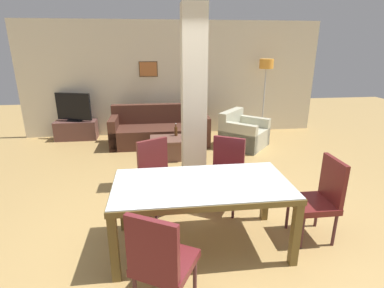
{
  "coord_description": "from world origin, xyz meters",
  "views": [
    {
      "loc": [
        -0.45,
        -2.83,
        2.17
      ],
      "look_at": [
        0.0,
        0.84,
        0.93
      ],
      "focal_mm": 28.0,
      "sensor_mm": 36.0,
      "label": 1
    }
  ],
  "objects_px": {
    "dining_table": "(202,195)",
    "dining_chair_far_left": "(158,173)",
    "sofa": "(160,131)",
    "dining_chair_near_left": "(161,259)",
    "tv_stand": "(76,130)",
    "dining_chair_far_right": "(226,171)",
    "coffee_table": "(168,148)",
    "dining_chair_head_right": "(320,196)",
    "bottle": "(176,131)",
    "tv_screen": "(74,108)",
    "armchair": "(243,134)",
    "floor_lamp": "(266,71)"
  },
  "relations": [
    {
      "from": "dining_table",
      "to": "dining_chair_far_left",
      "type": "bearing_deg",
      "value": 118.35
    },
    {
      "from": "sofa",
      "to": "dining_chair_far_left",
      "type": "bearing_deg",
      "value": 88.25
    },
    {
      "from": "dining_chair_near_left",
      "to": "dining_chair_far_left",
      "type": "xyz_separation_m",
      "value": [
        0.0,
        1.69,
        0.0
      ]
    },
    {
      "from": "sofa",
      "to": "tv_stand",
      "type": "distance_m",
      "value": 2.06
    },
    {
      "from": "dining_chair_far_right",
      "to": "sofa",
      "type": "bearing_deg",
      "value": -44.7
    },
    {
      "from": "dining_chair_far_right",
      "to": "tv_stand",
      "type": "distance_m",
      "value": 4.48
    },
    {
      "from": "coffee_table",
      "to": "tv_stand",
      "type": "height_order",
      "value": "tv_stand"
    },
    {
      "from": "dining_chair_far_right",
      "to": "tv_stand",
      "type": "relative_size",
      "value": 1.03
    },
    {
      "from": "dining_chair_head_right",
      "to": "coffee_table",
      "type": "bearing_deg",
      "value": 29.88
    },
    {
      "from": "bottle",
      "to": "tv_screen",
      "type": "bearing_deg",
      "value": 148.98
    },
    {
      "from": "dining_table",
      "to": "tv_screen",
      "type": "xyz_separation_m",
      "value": [
        -2.34,
        4.3,
        0.14
      ]
    },
    {
      "from": "dining_chair_far_right",
      "to": "tv_screen",
      "type": "distance_m",
      "value": 4.47
    },
    {
      "from": "tv_screen",
      "to": "dining_chair_far_right",
      "type": "bearing_deg",
      "value": 146.38
    },
    {
      "from": "dining_chair_head_right",
      "to": "coffee_table",
      "type": "height_order",
      "value": "dining_chair_head_right"
    },
    {
      "from": "armchair",
      "to": "tv_screen",
      "type": "relative_size",
      "value": 1.47
    },
    {
      "from": "dining_chair_far_right",
      "to": "floor_lamp",
      "type": "relative_size",
      "value": 0.53
    },
    {
      "from": "dining_table",
      "to": "floor_lamp",
      "type": "xyz_separation_m",
      "value": [
        2.17,
        4.14,
        0.92
      ]
    },
    {
      "from": "dining_table",
      "to": "floor_lamp",
      "type": "height_order",
      "value": "floor_lamp"
    },
    {
      "from": "dining_chair_near_left",
      "to": "tv_stand",
      "type": "relative_size",
      "value": 1.03
    },
    {
      "from": "dining_chair_near_left",
      "to": "bottle",
      "type": "xyz_separation_m",
      "value": [
        0.4,
        3.77,
        -0.02
      ]
    },
    {
      "from": "coffee_table",
      "to": "floor_lamp",
      "type": "bearing_deg",
      "value": 29.51
    },
    {
      "from": "dining_chair_far_left",
      "to": "floor_lamp",
      "type": "height_order",
      "value": "floor_lamp"
    },
    {
      "from": "coffee_table",
      "to": "floor_lamp",
      "type": "xyz_separation_m",
      "value": [
        2.4,
        1.36,
        1.34
      ]
    },
    {
      "from": "dining_chair_near_left",
      "to": "dining_chair_far_left",
      "type": "distance_m",
      "value": 1.69
    },
    {
      "from": "dining_table",
      "to": "dining_chair_near_left",
      "type": "distance_m",
      "value": 0.96
    },
    {
      "from": "dining_chair_near_left",
      "to": "coffee_table",
      "type": "bearing_deg",
      "value": 115.28
    },
    {
      "from": "dining_chair_near_left",
      "to": "dining_chair_far_left",
      "type": "relative_size",
      "value": 1.0
    },
    {
      "from": "dining_chair_far_right",
      "to": "dining_chair_far_left",
      "type": "relative_size",
      "value": 1.0
    },
    {
      "from": "dining_chair_near_left",
      "to": "tv_screen",
      "type": "height_order",
      "value": "tv_screen"
    },
    {
      "from": "floor_lamp",
      "to": "dining_chair_head_right",
      "type": "bearing_deg",
      "value": -100.98
    },
    {
      "from": "dining_chair_head_right",
      "to": "tv_stand",
      "type": "relative_size",
      "value": 1.03
    },
    {
      "from": "bottle",
      "to": "tv_stand",
      "type": "bearing_deg",
      "value": 148.98
    },
    {
      "from": "dining_chair_near_left",
      "to": "armchair",
      "type": "xyz_separation_m",
      "value": [
        1.9,
        4.15,
        -0.25
      ]
    },
    {
      "from": "dining_chair_far_right",
      "to": "bottle",
      "type": "distance_m",
      "value": 2.17
    },
    {
      "from": "armchair",
      "to": "bottle",
      "type": "relative_size",
      "value": 4.78
    },
    {
      "from": "bottle",
      "to": "tv_stand",
      "type": "xyz_separation_m",
      "value": [
        -2.28,
        1.37,
        -0.29
      ]
    },
    {
      "from": "dining_chair_near_left",
      "to": "tv_screen",
      "type": "relative_size",
      "value": 1.18
    },
    {
      "from": "dining_table",
      "to": "dining_chair_far_right",
      "type": "distance_m",
      "value": 0.95
    },
    {
      "from": "dining_chair_near_left",
      "to": "sofa",
      "type": "height_order",
      "value": "dining_chair_near_left"
    },
    {
      "from": "dining_chair_far_right",
      "to": "armchair",
      "type": "distance_m",
      "value": 2.68
    },
    {
      "from": "coffee_table",
      "to": "tv_stand",
      "type": "bearing_deg",
      "value": 144.15
    },
    {
      "from": "coffee_table",
      "to": "tv_stand",
      "type": "xyz_separation_m",
      "value": [
        -2.11,
        1.53,
        0.01
      ]
    },
    {
      "from": "dining_chair_far_right",
      "to": "coffee_table",
      "type": "height_order",
      "value": "dining_chair_far_right"
    },
    {
      "from": "dining_table",
      "to": "coffee_table",
      "type": "distance_m",
      "value": 2.82
    },
    {
      "from": "dining_chair_near_left",
      "to": "dining_chair_far_left",
      "type": "bearing_deg",
      "value": 118.88
    },
    {
      "from": "dining_table",
      "to": "dining_chair_head_right",
      "type": "height_order",
      "value": "dining_chair_head_right"
    },
    {
      "from": "coffee_table",
      "to": "dining_chair_head_right",
      "type": "bearing_deg",
      "value": -60.12
    },
    {
      "from": "tv_screen",
      "to": "armchair",
      "type": "bearing_deg",
      "value": -177.23
    },
    {
      "from": "dining_chair_near_left",
      "to": "dining_table",
      "type": "bearing_deg",
      "value": 90.0
    },
    {
      "from": "armchair",
      "to": "coffee_table",
      "type": "height_order",
      "value": "armchair"
    }
  ]
}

